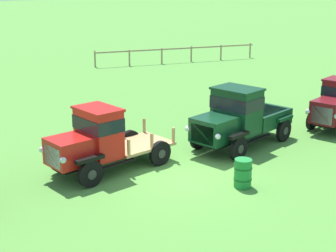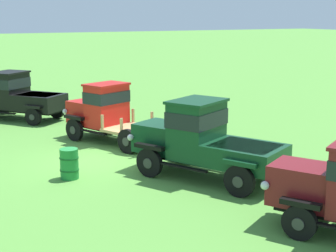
{
  "view_description": "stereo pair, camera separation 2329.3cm",
  "coord_description": "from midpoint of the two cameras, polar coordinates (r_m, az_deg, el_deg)",
  "views": [
    {
      "loc": [
        -5.96,
        -14.48,
        6.37
      ],
      "look_at": [
        0.32,
        2.45,
        1.0
      ],
      "focal_mm": 55.0,
      "sensor_mm": 36.0,
      "label": 1
    },
    {
      "loc": [
        15.6,
        -5.8,
        4.78
      ],
      "look_at": [
        0.32,
        2.45,
        1.0
      ],
      "focal_mm": 55.0,
      "sensor_mm": 36.0,
      "label": 2
    }
  ],
  "objects": [
    {
      "name": "paddock_fence",
      "position": [
        31.54,
        -14.67,
        7.34
      ],
      "size": [
        12.52,
        0.62,
        1.16
      ],
      "color": "#997F60",
      "rests_on": "ground"
    },
    {
      "name": "vintage_truck_midrow_center",
      "position": [
        13.15,
        -26.72,
        -4.91
      ],
      "size": [
        4.95,
        3.59,
        2.32
      ],
      "color": "black",
      "rests_on": "ground"
    },
    {
      "name": "ground_plane",
      "position": [
        12.54,
        -41.49,
        -14.37
      ],
      "size": [
        240.0,
        240.0,
        0.0
      ],
      "primitive_type": "plane",
      "color": "#518E38"
    },
    {
      "name": "vintage_truck_second_in_line",
      "position": [
        14.33,
        -50.3,
        -7.72
      ],
      "size": [
        4.75,
        3.18,
        2.22
      ],
      "color": "black",
      "rests_on": "ground"
    },
    {
      "name": "oil_drum_near_fence",
      "position": [
        10.69,
        -37.7,
        -15.87
      ],
      "size": [
        0.57,
        0.57,
        0.91
      ],
      "color": "#1E7F33",
      "rests_on": "ground"
    }
  ]
}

